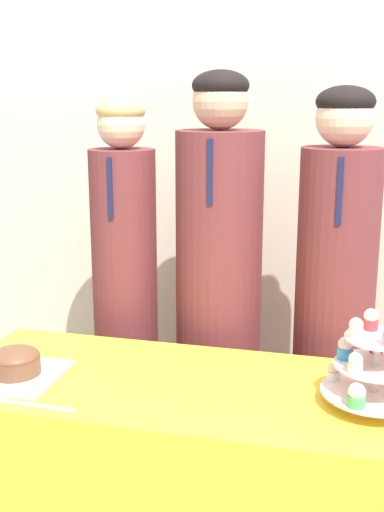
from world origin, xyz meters
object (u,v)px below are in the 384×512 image
(round_cake, at_px, (15,364))
(cake_knife, at_px, (7,401))
(student_1, at_px, (218,309))
(student_0, at_px, (126,308))
(cupcake_stand, at_px, (377,363))
(student_2, at_px, (333,321))

(round_cake, distance_m, cake_knife, 0.17)
(round_cake, relative_size, student_1, 0.16)
(round_cake, xyz_separation_m, student_0, (0.12, 0.63, -0.02))
(student_0, distance_m, student_1, 0.37)
(cupcake_stand, xyz_separation_m, student_1, (-0.56, 0.56, -0.08))
(round_cake, height_order, cupcake_stand, cupcake_stand)
(student_0, height_order, student_1, student_1)
(round_cake, bearing_deg, cupcake_stand, 3.72)
(round_cake, xyz_separation_m, student_2, (0.92, 0.63, -0.00))
(student_0, xyz_separation_m, student_2, (0.80, 0.00, 0.01))
(round_cake, relative_size, cupcake_stand, 0.92)
(student_2, bearing_deg, round_cake, -145.47)
(student_2, bearing_deg, cake_knife, -137.30)
(student_0, bearing_deg, cupcake_stand, -31.34)
(student_0, height_order, student_2, student_2)
(student_0, bearing_deg, student_1, 0.00)
(cake_knife, xyz_separation_m, student_1, (0.43, 0.79, 0.05))
(round_cake, distance_m, student_0, 0.65)
(cake_knife, bearing_deg, student_1, 62.65)
(round_cake, height_order, cake_knife, round_cake)
(round_cake, bearing_deg, student_2, 34.53)
(student_1, distance_m, student_2, 0.43)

